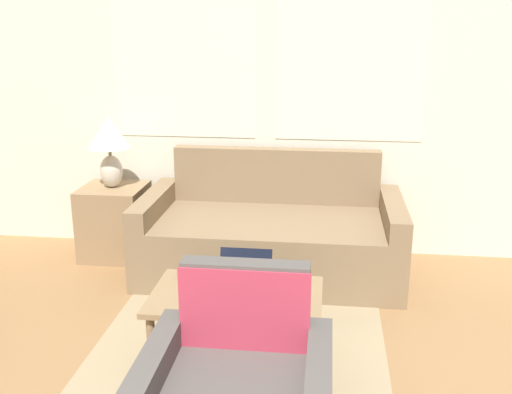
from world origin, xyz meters
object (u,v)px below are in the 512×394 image
cup_white (208,278)px  coffee_table (236,302)px  cup_navy (290,280)px  laptop (244,285)px  table_lamp (109,142)px  cup_yellow (279,303)px  tv_remote (184,276)px  couch (272,237)px

cup_white → coffee_table: bearing=-22.5°
cup_navy → laptop: bearing=-158.7°
table_lamp → cup_navy: bearing=-41.2°
laptop → cup_yellow: 0.28m
coffee_table → laptop: laptop is taller
cup_navy → cup_white: bearing=-175.1°
coffee_table → tv_remote: 0.37m
coffee_table → cup_yellow: bearing=-36.0°
couch → tv_remote: 1.14m
cup_navy → cup_white: (-0.44, -0.04, 0.00)m
coffee_table → cup_yellow: (0.24, -0.18, 0.09)m
table_lamp → cup_white: (1.01, -1.30, -0.47)m
table_lamp → cup_white: size_ratio=5.03×
couch → cup_yellow: 1.42m
laptop → table_lamp: bearing=131.6°
couch → cup_navy: size_ratio=18.44×
cup_yellow → cup_white: 0.47m
laptop → cup_yellow: (0.20, -0.19, -0.00)m
cup_yellow → coffee_table: bearing=144.0°
couch → table_lamp: size_ratio=3.45×
coffee_table → cup_navy: cup_navy is taller
table_lamp → cup_white: 1.71m
table_lamp → laptop: (1.21, -1.36, -0.48)m
laptop → cup_navy: (0.24, 0.09, -0.00)m
couch → coffee_table: size_ratio=2.04×
laptop → cup_white: laptop is taller
coffee_table → tv_remote: size_ratio=5.82×
couch → tv_remote: (-0.39, -1.06, 0.13)m
coffee_table → laptop: bearing=17.4°
cup_navy → tv_remote: (-0.60, 0.06, -0.04)m
couch → cup_navy: 1.15m
couch → laptop: couch is taller
coffee_table → cup_navy: size_ratio=9.04×
coffee_table → cup_white: 0.20m
laptop → cup_yellow: laptop is taller
couch → table_lamp: table_lamp is taller
table_lamp → tv_remote: size_ratio=3.44×
table_lamp → cup_yellow: table_lamp is taller
tv_remote → table_lamp: bearing=125.1°
laptop → cup_white: size_ratio=2.64×
laptop → cup_navy: laptop is taller
cup_yellow → cup_white: (-0.41, 0.24, 0.01)m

